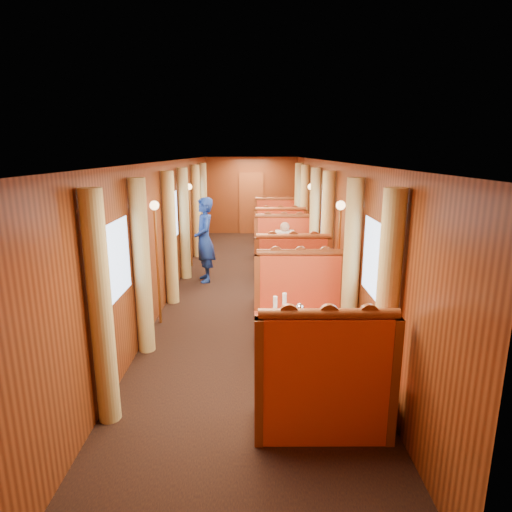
{
  "coord_description": "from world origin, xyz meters",
  "views": [
    {
      "loc": [
        0.1,
        -8.16,
        2.66
      ],
      "look_at": [
        0.13,
        -1.56,
        1.05
      ],
      "focal_mm": 30.0,
      "sensor_mm": 36.0,
      "label": 1
    }
  ],
  "objects_px": {
    "table_mid": "(287,270)",
    "passenger": "(285,244)",
    "fruit_plate": "(337,322)",
    "steward": "(205,240)",
    "banquette_mid_fwd": "(291,283)",
    "banquette_far_aft": "(276,228)",
    "teapot_back": "(300,313)",
    "teapot_right": "(312,320)",
    "tea_tray": "(300,322)",
    "teapot_left": "(299,320)",
    "banquette_mid_aft": "(284,256)",
    "table_far": "(278,236)",
    "banquette_near_aft": "(300,315)",
    "banquette_far_fwd": "(280,242)",
    "banquette_near_fwd": "(323,393)",
    "rose_vase_mid": "(288,243)",
    "rose_vase_far": "(278,217)",
    "table_near": "(309,350)"
  },
  "relations": [
    {
      "from": "tea_tray",
      "to": "teapot_right",
      "type": "relative_size",
      "value": 2.22
    },
    {
      "from": "teapot_left",
      "to": "banquette_mid_fwd",
      "type": "bearing_deg",
      "value": 81.52
    },
    {
      "from": "banquette_far_aft",
      "to": "banquette_far_fwd",
      "type": "bearing_deg",
      "value": -90.0
    },
    {
      "from": "rose_vase_mid",
      "to": "rose_vase_far",
      "type": "distance_m",
      "value": 3.45
    },
    {
      "from": "banquette_near_aft",
      "to": "banquette_far_aft",
      "type": "bearing_deg",
      "value": 90.0
    },
    {
      "from": "banquette_mid_fwd",
      "to": "table_mid",
      "type": "bearing_deg",
      "value": 90.0
    },
    {
      "from": "table_near",
      "to": "steward",
      "type": "relative_size",
      "value": 0.6
    },
    {
      "from": "table_near",
      "to": "rose_vase_mid",
      "type": "relative_size",
      "value": 2.92
    },
    {
      "from": "table_far",
      "to": "banquette_near_aft",
      "type": "bearing_deg",
      "value": -90.0
    },
    {
      "from": "banquette_near_aft",
      "to": "banquette_far_fwd",
      "type": "distance_m",
      "value": 4.97
    },
    {
      "from": "banquette_far_aft",
      "to": "teapot_back",
      "type": "relative_size",
      "value": 7.73
    },
    {
      "from": "teapot_left",
      "to": "teapot_back",
      "type": "bearing_deg",
      "value": 77.72
    },
    {
      "from": "teapot_back",
      "to": "table_far",
      "type": "bearing_deg",
      "value": 93.86
    },
    {
      "from": "banquette_mid_fwd",
      "to": "rose_vase_mid",
      "type": "distance_m",
      "value": 1.17
    },
    {
      "from": "table_far",
      "to": "tea_tray",
      "type": "height_order",
      "value": "tea_tray"
    },
    {
      "from": "fruit_plate",
      "to": "steward",
      "type": "xyz_separation_m",
      "value": [
        -1.97,
        4.14,
        0.11
      ]
    },
    {
      "from": "passenger",
      "to": "banquette_mid_aft",
      "type": "bearing_deg",
      "value": 90.0
    },
    {
      "from": "steward",
      "to": "passenger",
      "type": "distance_m",
      "value": 1.71
    },
    {
      "from": "banquette_near_aft",
      "to": "banquette_mid_fwd",
      "type": "distance_m",
      "value": 1.47
    },
    {
      "from": "tea_tray",
      "to": "teapot_back",
      "type": "distance_m",
      "value": 0.13
    },
    {
      "from": "teapot_right",
      "to": "teapot_back",
      "type": "height_order",
      "value": "teapot_back"
    },
    {
      "from": "table_near",
      "to": "fruit_plate",
      "type": "xyz_separation_m",
      "value": [
        0.29,
        -0.11,
        0.39
      ]
    },
    {
      "from": "rose_vase_mid",
      "to": "tea_tray",
      "type": "bearing_deg",
      "value": -92.27
    },
    {
      "from": "banquette_near_fwd",
      "to": "table_mid",
      "type": "bearing_deg",
      "value": 90.0
    },
    {
      "from": "tea_tray",
      "to": "banquette_mid_aft",
      "type": "bearing_deg",
      "value": 88.44
    },
    {
      "from": "rose_vase_far",
      "to": "steward",
      "type": "bearing_deg",
      "value": -119.49
    },
    {
      "from": "teapot_left",
      "to": "steward",
      "type": "bearing_deg",
      "value": 104.92
    },
    {
      "from": "tea_tray",
      "to": "passenger",
      "type": "distance_m",
      "value": 4.33
    },
    {
      "from": "rose_vase_far",
      "to": "passenger",
      "type": "xyz_separation_m",
      "value": [
        0.01,
        -2.72,
        -0.19
      ]
    },
    {
      "from": "banquette_near_aft",
      "to": "rose_vase_far",
      "type": "xyz_separation_m",
      "value": [
        -0.01,
        5.98,
        0.5
      ]
    },
    {
      "from": "teapot_left",
      "to": "steward",
      "type": "height_order",
      "value": "steward"
    },
    {
      "from": "teapot_left",
      "to": "table_far",
      "type": "bearing_deg",
      "value": 83.49
    },
    {
      "from": "teapot_left",
      "to": "fruit_plate",
      "type": "xyz_separation_m",
      "value": [
        0.43,
        0.03,
        -0.04
      ]
    },
    {
      "from": "table_far",
      "to": "steward",
      "type": "distance_m",
      "value": 3.45
    },
    {
      "from": "banquette_far_fwd",
      "to": "teapot_right",
      "type": "bearing_deg",
      "value": -89.96
    },
    {
      "from": "banquette_far_aft",
      "to": "tea_tray",
      "type": "relative_size",
      "value": 3.94
    },
    {
      "from": "table_far",
      "to": "rose_vase_far",
      "type": "height_order",
      "value": "rose_vase_far"
    },
    {
      "from": "banquette_mid_fwd",
      "to": "banquette_near_fwd",
      "type": "bearing_deg",
      "value": -90.0
    },
    {
      "from": "banquette_near_fwd",
      "to": "passenger",
      "type": "height_order",
      "value": "banquette_near_fwd"
    },
    {
      "from": "tea_tray",
      "to": "steward",
      "type": "distance_m",
      "value": 4.37
    },
    {
      "from": "banquette_near_aft",
      "to": "table_far",
      "type": "bearing_deg",
      "value": 90.0
    },
    {
      "from": "banquette_mid_fwd",
      "to": "banquette_far_aft",
      "type": "relative_size",
      "value": 1.0
    },
    {
      "from": "teapot_left",
      "to": "banquette_near_aft",
      "type": "bearing_deg",
      "value": 77.58
    },
    {
      "from": "banquette_near_aft",
      "to": "banquette_mid_aft",
      "type": "bearing_deg",
      "value": 90.0
    },
    {
      "from": "banquette_mid_fwd",
      "to": "banquette_far_aft",
      "type": "distance_m",
      "value": 5.53
    },
    {
      "from": "banquette_near_fwd",
      "to": "passenger",
      "type": "relative_size",
      "value": 1.76
    },
    {
      "from": "teapot_back",
      "to": "fruit_plate",
      "type": "height_order",
      "value": "teapot_back"
    },
    {
      "from": "tea_tray",
      "to": "table_near",
      "type": "bearing_deg",
      "value": 22.39
    },
    {
      "from": "table_far",
      "to": "rose_vase_mid",
      "type": "relative_size",
      "value": 2.92
    },
    {
      "from": "table_mid",
      "to": "passenger",
      "type": "relative_size",
      "value": 1.38
    }
  ]
}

